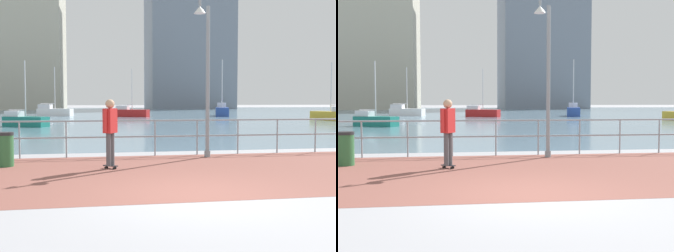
{
  "view_description": "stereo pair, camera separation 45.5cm",
  "coord_description": "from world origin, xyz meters",
  "views": [
    {
      "loc": [
        -1.83,
        -7.61,
        1.79
      ],
      "look_at": [
        0.04,
        3.43,
        1.1
      ],
      "focal_mm": 44.61,
      "sensor_mm": 36.0,
      "label": 1
    },
    {
      "loc": [
        -1.38,
        -7.67,
        1.79
      ],
      "look_at": [
        0.04,
        3.43,
        1.1
      ],
      "focal_mm": 44.61,
      "sensor_mm": 36.0,
      "label": 2
    }
  ],
  "objects": [
    {
      "name": "brick_paving",
      "position": [
        0.0,
        2.57,
        0.0
      ],
      "size": [
        28.0,
        6.28,
        0.01
      ],
      "primitive_type": "cube",
      "color": "brown",
      "rests_on": "ground"
    },
    {
      "name": "sailboat_white",
      "position": [
        -6.73,
        41.57,
        0.53
      ],
      "size": [
        4.16,
        2.4,
        5.58
      ],
      "color": "white",
      "rests_on": "ground"
    },
    {
      "name": "sailboat_yellow",
      "position": [
        -6.74,
        22.0,
        0.43
      ],
      "size": [
        3.25,
        2.44,
        4.48
      ],
      "color": "#197266",
      "rests_on": "ground"
    },
    {
      "name": "lamppost",
      "position": [
        1.48,
        4.99,
        2.93
      ],
      "size": [
        0.64,
        0.68,
        5.3
      ],
      "color": "gray",
      "rests_on": "ground"
    },
    {
      "name": "skateboarder",
      "position": [
        -1.51,
        3.31,
        1.1
      ],
      "size": [
        0.39,
        0.5,
        1.82
      ],
      "color": "black",
      "rests_on": "ground"
    },
    {
      "name": "waterfront_railing",
      "position": [
        -0.0,
        5.71,
        0.8
      ],
      "size": [
        25.25,
        0.06,
        1.17
      ],
      "color": "#8C99A3",
      "rests_on": "ground"
    },
    {
      "name": "sailboat_gray",
      "position": [
        1.78,
        37.76,
        0.49
      ],
      "size": [
        3.81,
        2.68,
        5.18
      ],
      "color": "#B21E1E",
      "rests_on": "ground"
    },
    {
      "name": "tower_glass",
      "position": [
        18.17,
        83.85,
        18.72
      ],
      "size": [
        17.88,
        15.37,
        39.11
      ],
      "color": "slate",
      "rests_on": "ground"
    },
    {
      "name": "harbor_water",
      "position": [
        0.0,
        50.71,
        0.0
      ],
      "size": [
        180.0,
        88.0,
        0.0
      ],
      "primitive_type": "cube",
      "color": "slate",
      "rests_on": "ground"
    },
    {
      "name": "ground",
      "position": [
        0.0,
        40.0,
        0.0
      ],
      "size": [
        220.0,
        220.0,
        0.0
      ],
      "primitive_type": "plane",
      "color": "#9E9EA3"
    },
    {
      "name": "sailboat_ivory",
      "position": [
        12.29,
        38.58,
        0.61
      ],
      "size": [
        2.56,
        4.77,
        6.41
      ],
      "color": "#284799",
      "rests_on": "ground"
    },
    {
      "name": "tower_steel",
      "position": [
        -16.51,
        80.1,
        13.69
      ],
      "size": [
        16.03,
        17.34,
        29.05
      ],
      "color": "#B2AD99",
      "rests_on": "ground"
    },
    {
      "name": "trash_bin",
      "position": [
        -4.3,
        4.17,
        0.47
      ],
      "size": [
        0.46,
        0.46,
        0.93
      ],
      "color": "#2D6638",
      "rests_on": "ground"
    }
  ]
}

